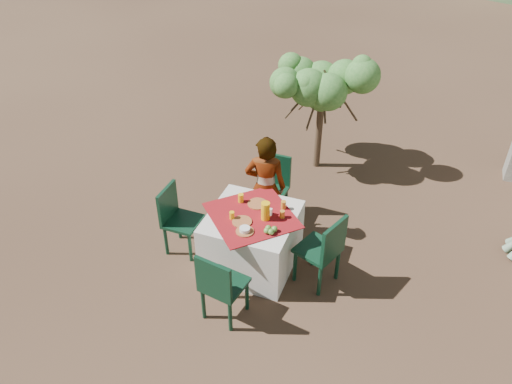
% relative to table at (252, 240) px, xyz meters
% --- Properties ---
extents(ground, '(160.00, 160.00, 0.00)m').
position_rel_table_xyz_m(ground, '(0.72, -0.13, -0.38)').
color(ground, '#362418').
rests_on(ground, ground).
extents(table, '(1.30, 1.30, 0.76)m').
position_rel_table_xyz_m(table, '(0.00, 0.00, 0.00)').
color(table, silver).
rests_on(table, ground).
extents(chair_far, '(0.45, 0.45, 0.94)m').
position_rel_table_xyz_m(chair_far, '(-0.09, 1.00, 0.14)').
color(chair_far, black).
rests_on(chair_far, ground).
extents(chair_near, '(0.49, 0.49, 0.93)m').
position_rel_table_xyz_m(chair_near, '(0.00, -0.95, 0.14)').
color(chair_near, black).
rests_on(chair_near, ground).
extents(chair_left, '(0.43, 0.43, 0.92)m').
position_rel_table_xyz_m(chair_left, '(-0.98, -0.06, 0.13)').
color(chair_left, black).
rests_on(chair_left, ground).
extents(chair_right, '(0.58, 0.58, 0.97)m').
position_rel_table_xyz_m(chair_right, '(0.90, -0.03, 0.16)').
color(chair_right, black).
rests_on(chair_right, ground).
extents(person, '(0.60, 0.46, 1.46)m').
position_rel_table_xyz_m(person, '(-0.06, 0.64, 0.35)').
color(person, '#8C6651').
rests_on(person, ground).
extents(shrub_tree, '(1.42, 1.39, 1.66)m').
position_rel_table_xyz_m(shrub_tree, '(0.21, 2.55, 0.93)').
color(shrub_tree, '#443622').
rests_on(shrub_tree, ground).
extents(plate_far, '(0.24, 0.24, 0.01)m').
position_rel_table_xyz_m(plate_far, '(-0.01, 0.22, 0.39)').
color(plate_far, brown).
rests_on(plate_far, table).
extents(plate_near, '(0.23, 0.23, 0.01)m').
position_rel_table_xyz_m(plate_near, '(-0.06, -0.16, 0.39)').
color(plate_near, brown).
rests_on(plate_near, table).
extents(glass_far, '(0.07, 0.07, 0.11)m').
position_rel_table_xyz_m(glass_far, '(-0.22, 0.20, 0.44)').
color(glass_far, yellow).
rests_on(glass_far, table).
extents(glass_near, '(0.06, 0.06, 0.10)m').
position_rel_table_xyz_m(glass_near, '(-0.19, -0.14, 0.43)').
color(glass_near, yellow).
rests_on(glass_near, table).
extents(juice_pitcher, '(0.10, 0.10, 0.23)m').
position_rel_table_xyz_m(juice_pitcher, '(0.17, -0.01, 0.50)').
color(juice_pitcher, yellow).
rests_on(juice_pitcher, table).
extents(bowl_plate, '(0.21, 0.21, 0.01)m').
position_rel_table_xyz_m(bowl_plate, '(0.04, -0.31, 0.39)').
color(bowl_plate, brown).
rests_on(bowl_plate, table).
extents(white_bowl, '(0.12, 0.12, 0.04)m').
position_rel_table_xyz_m(white_bowl, '(0.04, -0.31, 0.42)').
color(white_bowl, silver).
rests_on(white_bowl, bowl_plate).
extents(jar_left, '(0.06, 0.06, 0.09)m').
position_rel_table_xyz_m(jar_left, '(0.35, 0.09, 0.43)').
color(jar_left, orange).
rests_on(jar_left, table).
extents(jar_right, '(0.06, 0.06, 0.10)m').
position_rel_table_xyz_m(jar_right, '(0.31, 0.26, 0.43)').
color(jar_right, orange).
rests_on(jar_right, table).
extents(napkin_holder, '(0.07, 0.04, 0.09)m').
position_rel_table_xyz_m(napkin_holder, '(0.19, 0.08, 0.43)').
color(napkin_holder, silver).
rests_on(napkin_holder, table).
extents(fruit_cluster, '(0.14, 0.13, 0.07)m').
position_rel_table_xyz_m(fruit_cluster, '(0.31, -0.22, 0.42)').
color(fruit_cluster, '#588D33').
rests_on(fruit_cluster, table).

